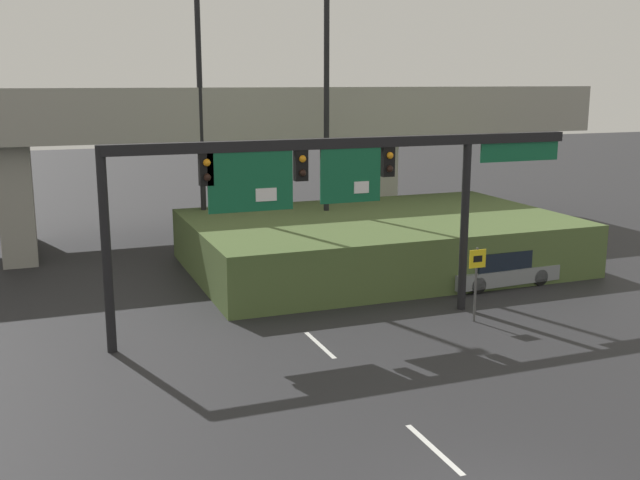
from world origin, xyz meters
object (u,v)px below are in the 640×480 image
at_px(parked_sedan_near_right, 495,268).
at_px(parked_sedan_mid_right, 525,250).
at_px(speed_limit_sign, 476,274).
at_px(signal_gantry, 333,176).
at_px(highway_light_pole_far, 199,61).
at_px(highway_light_pole_near, 327,70).

xyz_separation_m(parked_sedan_near_right, parked_sedan_mid_right, (2.96, 2.14, -0.01)).
xyz_separation_m(speed_limit_sign, parked_sedan_near_right, (3.23, 3.71, -0.95)).
height_order(signal_gantry, speed_limit_sign, signal_gantry).
height_order(speed_limit_sign, parked_sedan_mid_right, speed_limit_sign).
bearing_deg(parked_sedan_near_right, highway_light_pole_far, 135.25).
xyz_separation_m(highway_light_pole_far, parked_sedan_mid_right, (12.47, -6.38, -7.93)).
bearing_deg(speed_limit_sign, signal_gantry, 163.28).
bearing_deg(signal_gantry, highway_light_pole_near, 69.80).
bearing_deg(highway_light_pole_near, signal_gantry, -110.20).
distance_m(signal_gantry, highway_light_pole_near, 9.96).
xyz_separation_m(speed_limit_sign, highway_light_pole_near, (-1.26, 10.16, 6.59)).
distance_m(highway_light_pole_near, parked_sedan_near_right, 10.90).
bearing_deg(parked_sedan_mid_right, highway_light_pole_far, 140.23).
height_order(speed_limit_sign, parked_sedan_near_right, speed_limit_sign).
distance_m(speed_limit_sign, highway_light_pole_near, 12.18).
xyz_separation_m(speed_limit_sign, parked_sedan_mid_right, (6.18, 5.85, -0.97)).
distance_m(signal_gantry, parked_sedan_near_right, 9.11).
height_order(highway_light_pole_near, parked_sedan_mid_right, highway_light_pole_near).
bearing_deg(parked_sedan_near_right, signal_gantry, -165.96).
bearing_deg(highway_light_pole_near, speed_limit_sign, -82.93).
height_order(parked_sedan_near_right, parked_sedan_mid_right, parked_sedan_near_right).
relative_size(speed_limit_sign, highway_light_pole_near, 0.16).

